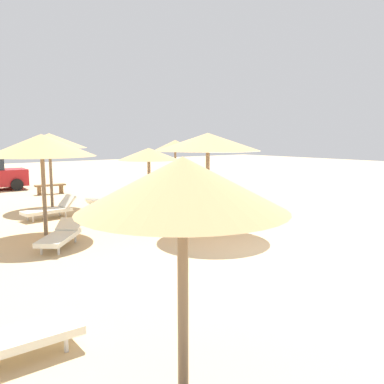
# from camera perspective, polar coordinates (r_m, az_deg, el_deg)

# --- Properties ---
(ground_plane) EXTENTS (80.00, 80.00, 0.00)m
(ground_plane) POSITION_cam_1_polar(r_m,az_deg,el_deg) (10.62, 10.22, -8.17)
(ground_plane) COLOR #D1B284
(parasol_0) EXTENTS (2.95, 2.95, 3.04)m
(parasol_0) POSITION_cam_1_polar(r_m,az_deg,el_deg) (17.40, -19.53, 6.83)
(parasol_0) COLOR #75604C
(parasol_0) RESTS_ON ground
(parasol_2) EXTENTS (2.45, 2.45, 2.73)m
(parasol_2) POSITION_cam_1_polar(r_m,az_deg,el_deg) (21.47, -2.39, 6.54)
(parasol_2) COLOR #75604C
(parasol_2) RESTS_ON ground
(parasol_3) EXTENTS (2.30, 2.30, 2.49)m
(parasol_3) POSITION_cam_1_polar(r_m,az_deg,el_deg) (15.30, -6.14, 5.32)
(parasol_3) COLOR #75604C
(parasol_3) RESTS_ON ground
(parasol_4) EXTENTS (3.09, 3.09, 2.98)m
(parasol_4) POSITION_cam_1_polar(r_m,az_deg,el_deg) (12.48, -20.50, 6.19)
(parasol_4) COLOR #75604C
(parasol_4) RESTS_ON ground
(parasol_5) EXTENTS (2.22, 2.22, 2.70)m
(parasol_5) POSITION_cam_1_polar(r_m,az_deg,el_deg) (4.17, -1.34, 0.93)
(parasol_5) COLOR #75604C
(parasol_5) RESTS_ON ground
(parasol_6) EXTENTS (3.12, 3.12, 3.01)m
(parasol_6) POSITION_cam_1_polar(r_m,az_deg,el_deg) (12.06, 2.26, 6.96)
(parasol_6) COLOR #75604C
(parasol_6) RESTS_ON ground
(lounger_0) EXTENTS (1.93, 0.86, 0.77)m
(lounger_0) POSITION_cam_1_polar(r_m,az_deg,el_deg) (15.29, -19.39, -2.33)
(lounger_0) COLOR silver
(lounger_0) RESTS_ON ground
(lounger_2) EXTENTS (1.98, 1.46, 0.67)m
(lounger_2) POSITION_cam_1_polar(r_m,az_deg,el_deg) (23.14, -0.10, 1.40)
(lounger_2) COLOR silver
(lounger_2) RESTS_ON ground
(lounger_3) EXTENTS (1.92, 1.63, 0.68)m
(lounger_3) POSITION_cam_1_polar(r_m,az_deg,el_deg) (15.80, -12.22, -1.78)
(lounger_3) COLOR silver
(lounger_3) RESTS_ON ground
(lounger_4) EXTENTS (1.75, 1.86, 0.61)m
(lounger_4) POSITION_cam_1_polar(r_m,az_deg,el_deg) (11.31, -18.05, -5.84)
(lounger_4) COLOR silver
(lounger_4) RESTS_ON ground
(lounger_5) EXTENTS (1.88, 0.68, 0.78)m
(lounger_5) POSITION_cam_1_polar(r_m,az_deg,el_deg) (6.02, -25.19, -18.33)
(lounger_5) COLOR silver
(lounger_5) RESTS_ON ground
(lounger_6) EXTENTS (1.12, 1.95, 0.81)m
(lounger_6) POSITION_cam_1_polar(r_m,az_deg,el_deg) (13.80, -5.13, -2.97)
(lounger_6) COLOR silver
(lounger_6) RESTS_ON ground
(bench_0) EXTENTS (1.52, 0.50, 0.49)m
(bench_0) POSITION_cam_1_polar(r_m,az_deg,el_deg) (21.78, -19.41, 0.64)
(bench_0) COLOR brown
(bench_0) RESTS_ON ground
(bench_1) EXTENTS (1.55, 0.67, 0.49)m
(bench_1) POSITION_cam_1_polar(r_m,az_deg,el_deg) (21.61, -4.79, 1.01)
(bench_1) COLOR brown
(bench_1) RESTS_ON ground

